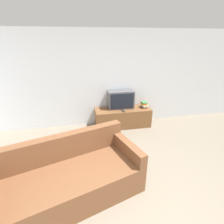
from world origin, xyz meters
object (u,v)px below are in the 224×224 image
(couch, at_px, (71,179))
(book_stack, at_px, (144,105))
(tv_stand, at_px, (123,117))
(television, at_px, (121,99))
(remote_on_stand, at_px, (123,111))

(couch, relative_size, book_stack, 10.05)
(tv_stand, relative_size, television, 2.15)
(couch, bearing_deg, book_stack, 29.81)
(book_stack, bearing_deg, television, 170.71)
(couch, height_order, remote_on_stand, couch)
(tv_stand, height_order, book_stack, book_stack)
(book_stack, bearing_deg, tv_stand, 179.86)
(couch, distance_m, book_stack, 2.99)
(television, height_order, book_stack, television)
(book_stack, bearing_deg, remote_on_stand, -165.54)
(couch, bearing_deg, television, 41.90)
(tv_stand, xyz_separation_m, couch, (-1.40, -2.19, 0.04))
(couch, relative_size, remote_on_stand, 15.42)
(tv_stand, relative_size, remote_on_stand, 10.20)
(tv_stand, xyz_separation_m, television, (-0.04, 0.11, 0.51))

